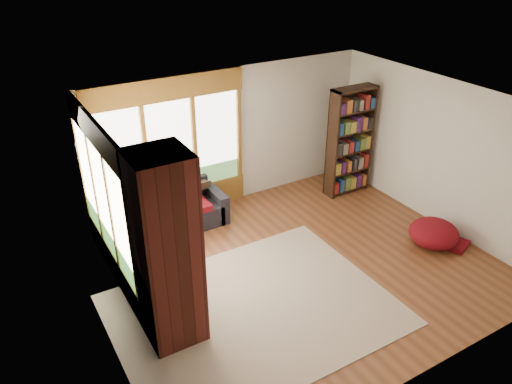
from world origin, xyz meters
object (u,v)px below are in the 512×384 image
dog_brindle (139,229)px  brick_chimney (167,252)px  sectional_sofa (151,232)px  pouf (434,233)px  bookshelf (350,142)px  dog_tan (173,196)px  area_rug (254,310)px

dog_brindle → brick_chimney: bearing=158.1°
sectional_sofa → pouf: 4.71m
bookshelf → dog_brindle: bearing=-174.2°
brick_chimney → dog_tan: size_ratio=2.49×
sectional_sofa → area_rug: (0.67, -2.20, -0.30)m
pouf → dog_tan: bearing=146.6°
sectional_sofa → dog_brindle: 0.75m
sectional_sofa → dog_tan: (0.46, 0.08, 0.51)m
pouf → brick_chimney: bearing=176.5°
area_rug → pouf: bearing=-2.1°
area_rug → dog_brindle: size_ratio=4.52×
brick_chimney → sectional_sofa: 2.32m
area_rug → bookshelf: size_ratio=1.77×
bookshelf → pouf: 2.41m
dog_tan → brick_chimney: bearing=-118.5°
pouf → dog_brindle: 4.81m
sectional_sofa → pouf: (4.10, -2.32, -0.07)m
area_rug → dog_tan: size_ratio=3.64×
brick_chimney → dog_tan: brick_chimney is taller
pouf → area_rug: bearing=177.9°
sectional_sofa → bookshelf: (4.09, -0.07, 0.77)m
sectional_sofa → bookshelf: 4.17m
area_rug → bookshelf: 4.17m
area_rug → dog_brindle: bearing=120.7°
pouf → bookshelf: bearing=90.1°
sectional_sofa → dog_brindle: (-0.33, -0.52, 0.44)m
area_rug → dog_brindle: 2.09m
area_rug → pouf: 3.43m
pouf → sectional_sofa: bearing=150.5°
brick_chimney → bookshelf: (4.54, 1.98, -0.23)m
sectional_sofa → dog_tan: bearing=9.9°
bookshelf → dog_tan: bookshelf is taller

